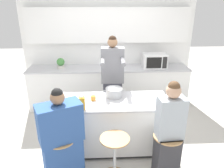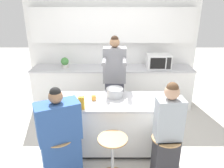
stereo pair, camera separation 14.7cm
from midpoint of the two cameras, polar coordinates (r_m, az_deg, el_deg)
name	(u,v)px [view 1 (the left image)]	position (r m, az deg, el deg)	size (l,w,h in m)	color
ground_plane	(112,147)	(3.89, -1.07, -16.10)	(16.00, 16.00, 0.00)	beige
wall_back	(108,38)	(5.02, -1.88, 12.00)	(3.85, 0.22, 2.70)	white
back_counter	(109,87)	(5.04, -1.68, -0.74)	(3.57, 0.60, 0.93)	white
kitchen_island	(112,124)	(3.63, -1.12, -10.53)	(1.79, 0.72, 0.88)	black
bar_stool_leftmost	(62,156)	(3.20, -14.32, -17.85)	(0.40, 0.40, 0.66)	tan
bar_stool_center	(115,155)	(3.12, -0.71, -18.19)	(0.40, 0.40, 0.66)	tan
bar_stool_rightmost	(166,153)	(3.23, 12.70, -17.24)	(0.40, 0.40, 0.66)	tan
person_cooking	(112,84)	(4.04, -0.92, -0.13)	(0.42, 0.58, 1.78)	#383842
person_wrapped_blanket	(62,141)	(3.03, -14.39, -14.16)	(0.62, 0.49, 1.38)	#2D5193
person_seated_near	(168,136)	(3.05, 13.18, -13.04)	(0.36, 0.29, 1.45)	#333338
cooking_pot	(114,92)	(3.52, -0.67, -2.24)	(0.36, 0.27, 0.15)	#B7BABC
fruit_bowl	(66,100)	(3.43, -13.20, -4.20)	(0.22, 0.22, 0.07)	#B7BABC
coffee_cup_near	(93,98)	(3.43, -6.13, -3.67)	(0.11, 0.07, 0.08)	orange
juice_carton	(82,103)	(3.16, -9.19, -4.98)	(0.08, 0.08, 0.21)	gold
microwave	(154,61)	(4.92, 10.18, 6.00)	(0.52, 0.34, 0.31)	white
potted_plant	(61,63)	(4.94, -14.08, 5.27)	(0.17, 0.17, 0.23)	beige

